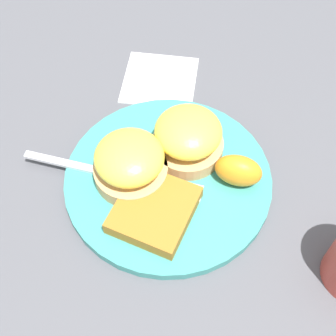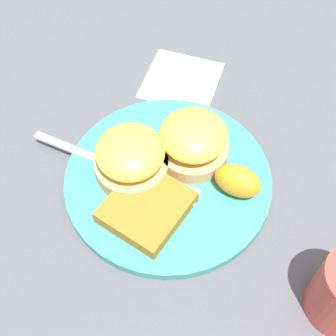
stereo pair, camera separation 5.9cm
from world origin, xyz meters
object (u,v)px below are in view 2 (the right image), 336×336
sandwich_benedict_right (131,157)px  hashbrown_patty (147,207)px  orange_wedge (237,181)px  sandwich_benedict_left (193,141)px  fork (124,170)px

sandwich_benedict_right → hashbrown_patty: size_ratio=0.98×
hashbrown_patty → orange_wedge: size_ratio=1.62×
sandwich_benedict_left → orange_wedge: bearing=-100.6°
fork → sandwich_benedict_right: bearing=-54.4°
hashbrown_patty → orange_wedge: orange_wedge is taller
sandwich_benedict_right → fork: bearing=125.6°
sandwich_benedict_left → fork: size_ratio=0.39×
hashbrown_patty → fork: 0.07m
sandwich_benedict_left → hashbrown_patty: (-0.10, -0.00, -0.02)m
orange_wedge → fork: 0.15m
sandwich_benedict_left → fork: sandwich_benedict_left is taller
fork → hashbrown_patty: bearing=-116.8°
sandwich_benedict_left → hashbrown_patty: 0.11m
fork → orange_wedge: bearing=-65.9°
orange_wedge → sandwich_benedict_left: bearing=79.4°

